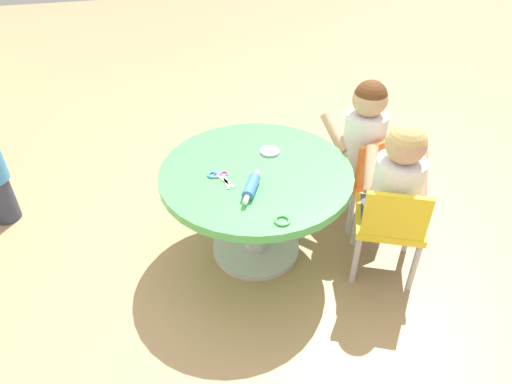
% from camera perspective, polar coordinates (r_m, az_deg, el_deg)
% --- Properties ---
extents(ground_plane, '(10.00, 10.00, 0.00)m').
position_cam_1_polar(ground_plane, '(2.41, 0.00, -7.02)').
color(ground_plane, tan).
extents(craft_table, '(0.88, 0.88, 0.49)m').
position_cam_1_polar(craft_table, '(2.16, 0.00, 0.09)').
color(craft_table, silver).
rests_on(craft_table, ground).
extents(child_chair_left, '(0.39, 0.39, 0.54)m').
position_cam_1_polar(child_chair_left, '(2.18, 16.10, -3.63)').
color(child_chair_left, '#B7B7BC').
rests_on(child_chair_left, ground).
extents(seated_child_left, '(0.42, 0.38, 0.51)m').
position_cam_1_polar(seated_child_left, '(2.08, 17.10, 1.82)').
color(seated_child_left, '#3F4772').
rests_on(seated_child_left, ground).
extents(child_chair_right, '(0.37, 0.37, 0.54)m').
position_cam_1_polar(child_chair_right, '(2.48, 13.03, 2.57)').
color(child_chair_right, '#B7B7BC').
rests_on(child_chair_right, ground).
extents(seated_child_right, '(0.41, 0.35, 0.51)m').
position_cam_1_polar(seated_child_right, '(2.39, 13.18, 7.51)').
color(seated_child_right, '#3F4772').
rests_on(seated_child_right, ground).
extents(rolling_pin, '(0.22, 0.12, 0.05)m').
position_cam_1_polar(rolling_pin, '(1.95, -0.58, 0.70)').
color(rolling_pin, '#3F72CC').
rests_on(rolling_pin, craft_table).
extents(craft_scissors, '(0.14, 0.09, 0.01)m').
position_cam_1_polar(craft_scissors, '(2.05, -4.10, 1.76)').
color(craft_scissors, silver).
rests_on(craft_scissors, craft_table).
extents(playdough_blob_0, '(0.09, 0.09, 0.01)m').
position_cam_1_polar(playdough_blob_0, '(2.22, 1.71, 5.00)').
color(playdough_blob_0, '#CC99E5').
rests_on(playdough_blob_0, craft_table).
extents(cookie_cutter_0, '(0.05, 0.05, 0.01)m').
position_cam_1_polar(cookie_cutter_0, '(2.07, -5.32, 2.16)').
color(cookie_cutter_0, '#3F99D8').
rests_on(cookie_cutter_0, craft_table).
extents(cookie_cutter_1, '(0.06, 0.06, 0.01)m').
position_cam_1_polar(cookie_cutter_1, '(1.81, 3.24, -3.55)').
color(cookie_cutter_1, '#4CB259').
rests_on(cookie_cutter_1, craft_table).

